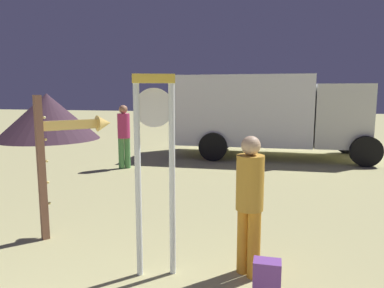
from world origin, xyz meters
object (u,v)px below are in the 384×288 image
object	(u,v)px
arrow_sign	(68,146)
dome_tent	(48,116)
person_near_clock	(250,199)
backpack	(267,282)
box_truck_near	(264,112)
person_distant	(124,133)
standing_clock	(155,154)

from	to	relation	value
arrow_sign	dome_tent	world-z (taller)	dome_tent
person_near_clock	backpack	xyz separation A→B (m)	(0.23, -0.51, -0.70)
arrow_sign	box_truck_near	size ratio (longest dim) A/B	0.33
person_distant	box_truck_near	world-z (taller)	box_truck_near
person_distant	backpack	bearing A→B (deg)	-54.22
box_truck_near	arrow_sign	bearing A→B (deg)	-109.24
person_distant	dome_tent	distance (m)	8.09
arrow_sign	dome_tent	distance (m)	12.22
standing_clock	box_truck_near	size ratio (longest dim) A/B	0.36
backpack	box_truck_near	distance (m)	8.76
backpack	dome_tent	distance (m)	15.05
person_near_clock	dome_tent	size ratio (longest dim) A/B	0.35
person_distant	box_truck_near	bearing A→B (deg)	37.81
arrow_sign	backpack	size ratio (longest dim) A/B	4.63
arrow_sign	box_truck_near	distance (m)	7.93
arrow_sign	person_near_clock	world-z (taller)	arrow_sign
dome_tent	box_truck_near	bearing A→B (deg)	-12.84
person_near_clock	dome_tent	bearing A→B (deg)	134.08
person_near_clock	dome_tent	xyz separation A→B (m)	(-10.08, 10.41, 0.15)
box_truck_near	person_near_clock	bearing A→B (deg)	-89.21
standing_clock	arrow_sign	distance (m)	1.89
person_distant	person_near_clock	bearing A→B (deg)	-53.18
standing_clock	person_near_clock	bearing A→B (deg)	11.92
standing_clock	person_near_clock	distance (m)	1.20
person_near_clock	backpack	world-z (taller)	person_near_clock
arrow_sign	backpack	bearing A→B (deg)	-21.64
person_near_clock	dome_tent	world-z (taller)	dome_tent
standing_clock	person_distant	size ratio (longest dim) A/B	1.29
standing_clock	arrow_sign	world-z (taller)	standing_clock
person_near_clock	box_truck_near	world-z (taller)	box_truck_near
person_near_clock	standing_clock	bearing A→B (deg)	-168.08
standing_clock	person_near_clock	xyz separation A→B (m)	(1.06, 0.22, -0.52)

